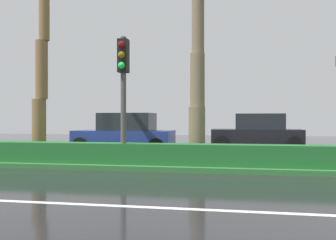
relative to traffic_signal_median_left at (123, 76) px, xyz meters
The scene contains 6 objects.
ground_plane 6.40m from the traffic_signal_median_left, 26.71° to the left, with size 90.00×42.00×0.10m, color black.
median_strip 6.01m from the traffic_signal_median_left, 17.22° to the left, with size 85.50×4.00×0.15m, color #2D6B33.
median_hedge 5.64m from the traffic_signal_median_left, ahead, with size 76.50×0.70×0.60m.
traffic_signal_median_left is the anchor object (origin of this frame).
car_in_traffic_leading 6.04m from the traffic_signal_median_left, 106.77° to the left, with size 4.30×2.02×1.72m.
car_in_traffic_second 9.65m from the traffic_signal_median_left, 64.05° to the left, with size 4.30×2.02×1.72m.
Camera 1 is at (-1.86, -4.06, 1.46)m, focal length 40.52 mm.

